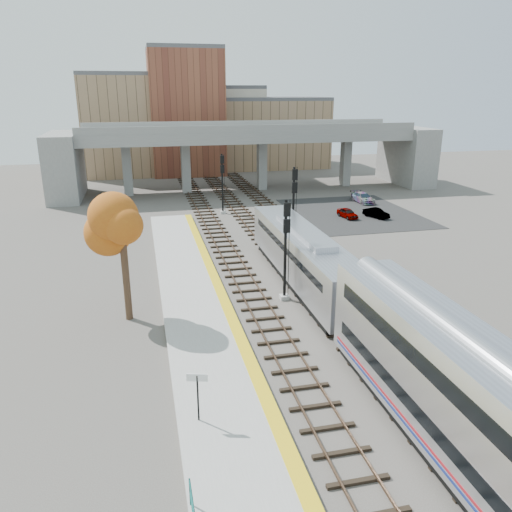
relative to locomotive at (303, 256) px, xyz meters
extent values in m
plane|color=#47423D|center=(-1.00, -7.46, -2.28)|extent=(160.00, 160.00, 0.00)
cube|color=#9E9E99|center=(-8.25, -7.46, -2.10)|extent=(4.50, 60.00, 0.35)
cube|color=yellow|center=(-6.35, -7.46, -1.92)|extent=(0.70, 60.00, 0.01)
cube|color=black|center=(-4.20, 5.04, -2.21)|extent=(2.50, 95.00, 0.14)
cube|color=brown|center=(-4.92, 5.04, -2.10)|extent=(0.07, 95.00, 0.14)
cube|color=brown|center=(-3.48, 5.04, -2.10)|extent=(0.07, 95.00, 0.14)
cube|color=black|center=(0.00, 5.04, -2.21)|extent=(2.50, 95.00, 0.14)
cube|color=brown|center=(-0.72, 5.04, -2.10)|extent=(0.07, 95.00, 0.14)
cube|color=brown|center=(0.72, 5.04, -2.10)|extent=(0.07, 95.00, 0.14)
cube|color=black|center=(4.00, 5.04, -2.21)|extent=(2.50, 95.00, 0.14)
cube|color=brown|center=(3.28, 5.04, -2.10)|extent=(0.07, 95.00, 0.14)
cube|color=brown|center=(4.72, 5.04, -2.10)|extent=(0.07, 95.00, 0.14)
cube|color=slate|center=(4.00, 37.54, 5.47)|extent=(46.00, 10.00, 1.50)
cube|color=slate|center=(4.00, 32.74, 6.72)|extent=(46.00, 0.20, 1.00)
cube|color=slate|center=(4.00, 42.34, 6.72)|extent=(46.00, 0.20, 1.00)
cube|color=slate|center=(-13.00, 37.54, 1.22)|extent=(1.20, 1.60, 7.00)
cube|color=slate|center=(-5.00, 37.54, 1.22)|extent=(1.20, 1.60, 7.00)
cube|color=slate|center=(6.00, 37.54, 1.22)|extent=(1.20, 1.60, 7.00)
cube|color=slate|center=(19.00, 37.54, 1.22)|extent=(1.20, 1.60, 7.00)
cube|color=slate|center=(-21.00, 37.54, 1.97)|extent=(4.00, 12.00, 8.50)
cube|color=slate|center=(29.00, 37.54, 1.97)|extent=(4.00, 12.00, 8.50)
cube|color=#927455|center=(-11.00, 57.54, 5.72)|extent=(18.00, 14.00, 16.00)
cube|color=#4C4C4F|center=(-11.00, 57.54, 14.02)|extent=(18.00, 14.00, 0.60)
cube|color=beige|center=(3.00, 62.54, 4.72)|extent=(16.00, 16.00, 14.00)
cube|color=#4C4C4F|center=(3.00, 62.54, 12.02)|extent=(16.00, 16.00, 0.60)
cube|color=brown|center=(-3.00, 54.54, 7.72)|extent=(12.00, 10.00, 20.00)
cube|color=#4C4C4F|center=(-3.00, 54.54, 18.02)|extent=(12.00, 10.00, 0.60)
cube|color=#927455|center=(13.00, 60.54, 3.72)|extent=(20.00, 14.00, 12.00)
cube|color=#4C4C4F|center=(13.00, 60.54, 10.02)|extent=(20.00, 14.00, 0.60)
cube|color=black|center=(13.00, 20.54, -2.26)|extent=(14.00, 18.00, 0.04)
cube|color=#A8AAB2|center=(0.00, -0.01, 0.07)|extent=(3.00, 19.00, 3.20)
cube|color=black|center=(0.00, 9.51, 0.67)|extent=(2.20, 0.06, 1.10)
cube|color=black|center=(0.00, -0.01, 0.67)|extent=(3.02, 16.15, 0.50)
cube|color=black|center=(0.00, -0.01, -1.78)|extent=(2.70, 17.10, 0.50)
cube|color=#A8AAB2|center=(0.00, -0.01, 1.87)|extent=(1.60, 9.50, 0.40)
cube|color=#9E9E99|center=(-2.10, -2.38, -2.13)|extent=(0.60, 0.60, 0.30)
cylinder|color=black|center=(-2.10, -2.38, 1.25)|extent=(0.20, 0.20, 7.06)
cube|color=black|center=(-2.10, -2.63, 4.18)|extent=(0.45, 0.18, 0.91)
cube|color=black|center=(-2.10, -2.63, 3.07)|extent=(0.45, 0.18, 0.91)
cube|color=#9E9E99|center=(2.00, 9.10, -2.13)|extent=(0.60, 0.60, 0.30)
cylinder|color=black|center=(2.00, 9.10, 1.43)|extent=(0.21, 0.21, 7.41)
cube|color=black|center=(2.00, 8.85, 4.50)|extent=(0.48, 0.18, 0.95)
cube|color=black|center=(2.00, 8.85, 3.34)|extent=(0.48, 0.18, 0.95)
cube|color=#9E9E99|center=(-2.10, 23.67, -2.13)|extent=(0.60, 0.60, 0.30)
cylinder|color=black|center=(-2.10, 23.67, 1.20)|extent=(0.20, 0.20, 6.95)
cube|color=black|center=(-2.10, 23.42, 4.08)|extent=(0.45, 0.18, 0.89)
cube|color=black|center=(-2.10, 23.42, 2.99)|extent=(0.45, 0.18, 0.89)
cylinder|color=black|center=(-9.57, -14.90, -0.83)|extent=(0.08, 0.08, 2.20)
cube|color=white|center=(-9.57, -14.90, 0.17)|extent=(0.88, 0.29, 0.35)
cylinder|color=#382619|center=(-12.61, -3.15, 0.61)|extent=(0.44, 0.44, 5.77)
ellipsoid|color=orange|center=(-12.61, -3.15, 3.90)|extent=(3.60, 3.60, 4.12)
imported|color=#99999E|center=(11.34, 18.27, -1.70)|extent=(1.71, 3.31, 1.08)
imported|color=#99999E|center=(14.54, 17.59, -1.71)|extent=(2.28, 3.41, 1.06)
imported|color=#99999E|center=(16.49, 25.45, -1.62)|extent=(2.11, 4.43, 1.25)
camera|label=1|loc=(-11.27, -33.17, 11.63)|focal=35.00mm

